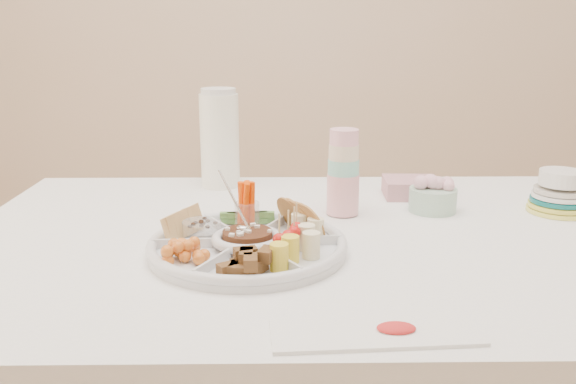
{
  "coord_description": "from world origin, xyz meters",
  "views": [
    {
      "loc": [
        -0.08,
        -1.22,
        1.18
      ],
      "look_at": [
        -0.06,
        -0.01,
        0.85
      ],
      "focal_mm": 38.0,
      "sensor_mm": 36.0,
      "label": 1
    }
  ],
  "objects": [
    {
      "name": "napkin_stack",
      "position": [
        0.27,
        0.3,
        0.78
      ],
      "size": [
        0.14,
        0.12,
        0.05
      ],
      "primitive_type": "cube",
      "rotation": [
        0.0,
        0.0,
        -0.04
      ],
      "color": "#BF838D",
      "rests_on": "dining_table"
    },
    {
      "name": "bean_dip",
      "position": [
        -0.14,
        -0.11,
        0.79
      ],
      "size": [
        0.1,
        0.1,
        0.04
      ],
      "primitive_type": "cylinder",
      "rotation": [
        0.0,
        0.0,
        0.05
      ],
      "color": "#3F2314",
      "rests_on": "party_tray"
    },
    {
      "name": "placemat",
      "position": [
        0.06,
        -0.43,
        0.76
      ],
      "size": [
        0.31,
        0.12,
        0.01
      ],
      "primitive_type": "cube",
      "rotation": [
        0.0,
        0.0,
        0.07
      ],
      "color": "white",
      "rests_on": "dining_table"
    },
    {
      "name": "tortillas",
      "position": [
        -0.03,
        -0.04,
        0.8
      ],
      "size": [
        0.11,
        0.11,
        0.06
      ],
      "primitive_type": null,
      "rotation": [
        0.0,
        0.0,
        0.05
      ],
      "color": "#9B632C",
      "rests_on": "party_tray"
    },
    {
      "name": "granola_chunks",
      "position": [
        -0.13,
        -0.24,
        0.79
      ],
      "size": [
        0.11,
        0.11,
        0.05
      ],
      "primitive_type": null,
      "rotation": [
        0.0,
        0.0,
        0.05
      ],
      "color": "#3F2E13",
      "rests_on": "party_tray"
    },
    {
      "name": "party_tray",
      "position": [
        -0.14,
        -0.11,
        0.78
      ],
      "size": [
        0.4,
        0.4,
        0.04
      ],
      "primitive_type": "cylinder",
      "rotation": [
        0.0,
        0.0,
        0.05
      ],
      "color": "white",
      "rests_on": "dining_table"
    },
    {
      "name": "thermos",
      "position": [
        -0.24,
        0.41,
        0.89
      ],
      "size": [
        0.14,
        0.14,
        0.27
      ],
      "primitive_type": "cylinder",
      "rotation": [
        0.0,
        0.0,
        -0.37
      ],
      "color": "white",
      "rests_on": "dining_table"
    },
    {
      "name": "plate_stack",
      "position": [
        0.59,
        0.15,
        0.8
      ],
      "size": [
        0.15,
        0.15,
        0.09
      ],
      "primitive_type": "cylinder",
      "rotation": [
        0.0,
        0.0,
        0.05
      ],
      "color": "gold",
      "rests_on": "dining_table"
    },
    {
      "name": "banana_tomato",
      "position": [
        -0.02,
        -0.17,
        0.82
      ],
      "size": [
        0.11,
        0.11,
        0.09
      ],
      "primitive_type": null,
      "rotation": [
        0.0,
        0.0,
        0.05
      ],
      "color": "#FFEA84",
      "rests_on": "party_tray"
    },
    {
      "name": "cherries",
      "position": [
        -0.25,
        -0.18,
        0.79
      ],
      "size": [
        0.11,
        0.11,
        0.04
      ],
      "primitive_type": null,
      "rotation": [
        0.0,
        0.0,
        0.05
      ],
      "color": "orange",
      "rests_on": "party_tray"
    },
    {
      "name": "pita_raisins",
      "position": [
        -0.25,
        -0.05,
        0.8
      ],
      "size": [
        0.11,
        0.11,
        0.06
      ],
      "primitive_type": null,
      "rotation": [
        0.0,
        0.0,
        0.05
      ],
      "color": "#EEBC78",
      "rests_on": "party_tray"
    },
    {
      "name": "carrot_cucumber",
      "position": [
        -0.15,
        0.02,
        0.82
      ],
      "size": [
        0.11,
        0.11,
        0.09
      ],
      "primitive_type": null,
      "rotation": [
        0.0,
        0.0,
        0.05
      ],
      "color": "#FF4900",
      "rests_on": "party_tray"
    },
    {
      "name": "cup_stack",
      "position": [
        0.07,
        0.15,
        0.86
      ],
      "size": [
        0.08,
        0.08,
        0.21
      ],
      "primitive_type": "cylinder",
      "rotation": [
        0.0,
        0.0,
        0.08
      ],
      "color": "#BBDBB6",
      "rests_on": "dining_table"
    },
    {
      "name": "flower_bowl",
      "position": [
        0.29,
        0.17,
        0.8
      ],
      "size": [
        0.13,
        0.13,
        0.08
      ],
      "primitive_type": "cylinder",
      "rotation": [
        0.0,
        0.0,
        0.19
      ],
      "color": "#87B29F",
      "rests_on": "dining_table"
    }
  ]
}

